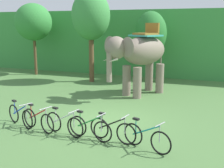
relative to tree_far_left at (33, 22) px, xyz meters
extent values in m
plane|color=#4C753D|center=(8.73, -8.04, -3.86)|extent=(80.00, 80.00, 0.00)
cube|color=#3D8E42|center=(8.73, 4.89, -1.50)|extent=(36.00, 6.00, 4.73)
cylinder|color=brown|center=(0.00, 0.00, -2.53)|extent=(0.20, 0.20, 2.67)
ellipsoid|color=#338438|center=(0.00, 0.00, 0.01)|extent=(2.68, 2.68, 2.68)
cylinder|color=brown|center=(5.06, -1.00, -2.43)|extent=(0.32, 0.32, 2.87)
ellipsoid|color=#3D8E42|center=(5.06, -1.00, 0.41)|extent=(2.45, 2.45, 3.12)
cylinder|color=brown|center=(8.66, 0.24, -2.92)|extent=(0.34, 0.34, 1.89)
ellipsoid|color=#28702D|center=(8.66, 0.24, -0.72)|extent=(2.02, 2.02, 2.78)
ellipsoid|color=gray|center=(9.08, -3.13, -1.51)|extent=(2.60, 3.22, 1.50)
cylinder|color=gray|center=(8.99, -4.11, -3.06)|extent=(0.44, 0.44, 1.60)
cylinder|color=gray|center=(8.32, -3.74, -3.06)|extent=(0.44, 0.44, 1.60)
cylinder|color=gray|center=(9.84, -2.52, -3.06)|extent=(0.44, 0.44, 1.60)
cylinder|color=gray|center=(9.16, -2.16, -3.06)|extent=(0.44, 0.44, 1.60)
ellipsoid|color=gray|center=(8.14, -4.90, -1.26)|extent=(1.40, 1.44, 1.10)
ellipsoid|color=gray|center=(8.75, -5.06, -1.21)|extent=(0.82, 0.54, 0.96)
ellipsoid|color=gray|center=(7.66, -4.47, -1.21)|extent=(0.82, 0.54, 0.96)
cylinder|color=gray|center=(7.92, -5.29, -2.16)|extent=(0.26, 0.26, 1.40)
cone|color=beige|center=(8.14, -5.35, -1.81)|extent=(0.37, 0.55, 0.21)
cone|color=beige|center=(7.75, -5.15, -1.81)|extent=(0.37, 0.55, 0.21)
cube|color=teal|center=(9.13, -3.04, -0.73)|extent=(1.79, 1.77, 0.08)
cube|color=olive|center=(9.13, -3.04, -0.64)|extent=(1.31, 1.39, 0.10)
cube|color=olive|center=(9.36, -2.60, -0.36)|extent=(0.84, 0.51, 0.56)
cylinder|color=gray|center=(9.75, -1.88, -1.96)|extent=(0.08, 0.08, 0.90)
torus|color=black|center=(5.52, -9.28, -3.51)|extent=(0.67, 0.33, 0.71)
torus|color=black|center=(6.44, -9.67, -3.51)|extent=(0.67, 0.33, 0.71)
cylinder|color=blue|center=(5.96, -9.47, -3.26)|extent=(0.91, 0.43, 0.54)
cylinder|color=blue|center=(5.62, -9.32, -3.25)|extent=(0.03, 0.03, 0.52)
cube|color=black|center=(5.62, -9.32, -2.99)|extent=(0.22, 0.17, 0.06)
cylinder|color=#9E9EA3|center=(6.40, -9.65, -3.23)|extent=(0.03, 0.03, 0.55)
cylinder|color=#9E9EA3|center=(6.40, -9.65, -2.96)|extent=(0.24, 0.49, 0.03)
torus|color=black|center=(6.42, -9.50, -3.51)|extent=(0.69, 0.28, 0.71)
torus|color=black|center=(7.37, -9.82, -3.51)|extent=(0.69, 0.28, 0.71)
cylinder|color=red|center=(6.87, -9.65, -3.26)|extent=(0.93, 0.36, 0.54)
cylinder|color=red|center=(6.52, -9.53, -3.25)|extent=(0.03, 0.03, 0.52)
cube|color=black|center=(6.52, -9.53, -2.99)|extent=(0.22, 0.16, 0.06)
cylinder|color=#9E9EA3|center=(7.32, -9.80, -3.23)|extent=(0.03, 0.03, 0.55)
cylinder|color=#9E9EA3|center=(7.32, -9.80, -2.96)|extent=(0.20, 0.50, 0.03)
torus|color=black|center=(7.47, -9.55, -3.51)|extent=(0.70, 0.23, 0.71)
torus|color=black|center=(8.43, -9.81, -3.51)|extent=(0.70, 0.23, 0.71)
cylinder|color=silver|center=(7.93, -9.67, -3.26)|extent=(0.95, 0.29, 0.54)
cylinder|color=silver|center=(7.56, -9.58, -3.25)|extent=(0.03, 0.03, 0.52)
cube|color=black|center=(7.56, -9.58, -2.99)|extent=(0.22, 0.15, 0.06)
cylinder|color=#9E9EA3|center=(8.39, -9.79, -3.23)|extent=(0.03, 0.03, 0.55)
cylinder|color=#9E9EA3|center=(8.39, -9.79, -2.96)|extent=(0.16, 0.51, 0.03)
torus|color=black|center=(8.45, -9.63, -3.51)|extent=(0.70, 0.20, 0.71)
torus|color=black|center=(9.43, -9.84, -3.51)|extent=(0.70, 0.20, 0.71)
cylinder|color=green|center=(8.91, -9.73, -3.26)|extent=(0.96, 0.25, 0.54)
cylinder|color=green|center=(8.55, -9.65, -3.25)|extent=(0.03, 0.03, 0.52)
cube|color=black|center=(8.55, -9.65, -2.99)|extent=(0.22, 0.14, 0.06)
cylinder|color=#9E9EA3|center=(9.38, -9.83, -3.23)|extent=(0.03, 0.03, 0.55)
cylinder|color=#9E9EA3|center=(9.38, -9.83, -2.96)|extent=(0.14, 0.52, 0.03)
torus|color=black|center=(9.20, -9.56, -3.51)|extent=(0.71, 0.18, 0.71)
torus|color=black|center=(10.18, -9.75, -3.51)|extent=(0.71, 0.18, 0.71)
cylinder|color=black|center=(9.67, -9.65, -3.26)|extent=(0.96, 0.22, 0.54)
cylinder|color=black|center=(9.30, -9.58, -3.25)|extent=(0.03, 0.03, 0.52)
cube|color=black|center=(9.30, -9.58, -2.99)|extent=(0.22, 0.14, 0.06)
cylinder|color=#9E9EA3|center=(10.13, -9.74, -3.23)|extent=(0.03, 0.03, 0.55)
cylinder|color=#9E9EA3|center=(10.13, -9.74, -2.96)|extent=(0.13, 0.52, 0.03)
torus|color=black|center=(10.39, -9.68, -3.51)|extent=(0.68, 0.31, 0.71)
torus|color=black|center=(11.32, -10.05, -3.51)|extent=(0.68, 0.31, 0.71)
cylinder|color=teal|center=(10.83, -9.86, -3.26)|extent=(0.92, 0.40, 0.54)
cylinder|color=teal|center=(10.48, -9.72, -3.25)|extent=(0.03, 0.03, 0.52)
cube|color=black|center=(10.48, -9.72, -2.99)|extent=(0.22, 0.17, 0.06)
cylinder|color=#9E9EA3|center=(11.27, -10.03, -3.23)|extent=(0.03, 0.03, 0.55)
cylinder|color=#9E9EA3|center=(11.27, -10.03, -2.96)|extent=(0.22, 0.50, 0.03)
camera|label=1|loc=(12.60, -17.58, -0.17)|focal=44.86mm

